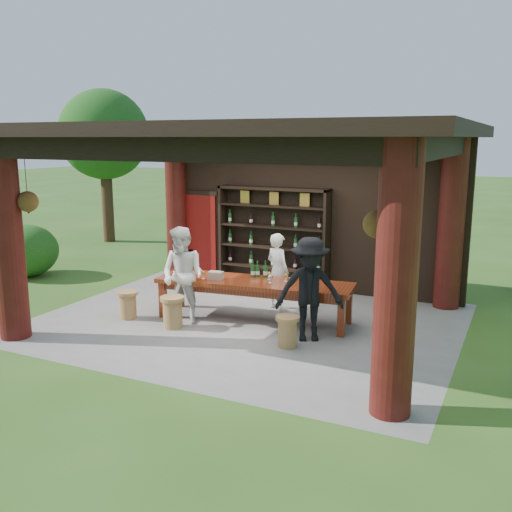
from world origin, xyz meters
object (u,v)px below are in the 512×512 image
at_px(guest_man, 310,289).
at_px(guest_woman, 183,275).
at_px(napkin_basket, 216,275).
at_px(host, 278,271).
at_px(stool_far_left, 128,304).
at_px(stool_near_right, 287,331).
at_px(tasting_table, 254,287).
at_px(stool_near_left, 173,311).
at_px(wine_shelf, 273,238).

bearing_deg(guest_man, guest_woman, 155.77).
bearing_deg(guest_woman, napkin_basket, 49.26).
bearing_deg(host, stool_far_left, 61.84).
bearing_deg(stool_far_left, stool_near_right, -1.35).
xyz_separation_m(host, napkin_basket, (-0.79, -1.04, 0.07)).
bearing_deg(tasting_table, stool_near_right, -42.71).
bearing_deg(stool_far_left, guest_man, 6.01).
xyz_separation_m(stool_far_left, guest_woman, (1.05, 0.27, 0.60)).
bearing_deg(tasting_table, guest_man, -23.33).
relative_size(stool_near_left, guest_woman, 0.32).
bearing_deg(host, tasting_table, 107.19).
bearing_deg(guest_man, stool_near_right, -141.42).
bearing_deg(stool_near_right, guest_woman, 171.05).
bearing_deg(wine_shelf, stool_near_right, -62.42).
bearing_deg(guest_man, stool_far_left, 159.50).
bearing_deg(guest_woman, stool_near_left, -87.94).
bearing_deg(tasting_table, stool_far_left, -157.18).
height_order(stool_far_left, napkin_basket, napkin_basket).
relative_size(stool_near_right, napkin_basket, 1.93).
height_order(tasting_table, stool_near_right, tasting_table).
bearing_deg(stool_near_right, stool_far_left, 178.65).
bearing_deg(stool_far_left, napkin_basket, 25.41).
height_order(wine_shelf, napkin_basket, wine_shelf).
bearing_deg(wine_shelf, stool_far_left, -115.09).
distance_m(stool_near_right, stool_far_left, 3.23).
bearing_deg(stool_near_left, napkin_basket, 61.18).
relative_size(guest_woman, napkin_basket, 6.72).
height_order(host, napkin_basket, host).
distance_m(stool_near_left, napkin_basket, 1.04).
relative_size(stool_near_left, guest_man, 0.32).
relative_size(tasting_table, napkin_basket, 14.12).
xyz_separation_m(stool_near_left, stool_near_right, (2.18, 0.01, -0.03)).
xyz_separation_m(guest_woman, guest_man, (2.38, 0.09, -0.01)).
xyz_separation_m(stool_near_left, stool_far_left, (-1.05, 0.08, -0.02)).
bearing_deg(stool_near_left, guest_man, 10.55).
height_order(stool_far_left, guest_woman, guest_woman).
bearing_deg(stool_near_right, napkin_basket, 156.06).
height_order(stool_far_left, guest_man, guest_man).
distance_m(tasting_table, guest_man, 1.40).
relative_size(host, guest_man, 0.87).
relative_size(stool_near_right, host, 0.33).
distance_m(stool_near_right, host, 2.12).
relative_size(stool_far_left, napkin_basket, 1.98).
relative_size(wine_shelf, stool_far_left, 4.96).
height_order(wine_shelf, guest_woman, wine_shelf).
bearing_deg(tasting_table, guest_woman, -149.87).
bearing_deg(wine_shelf, guest_man, -56.05).
xyz_separation_m(wine_shelf, host, (0.76, -1.47, -0.37)).
distance_m(stool_near_left, host, 2.25).
xyz_separation_m(stool_near_left, napkin_basket, (0.43, 0.78, 0.52)).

